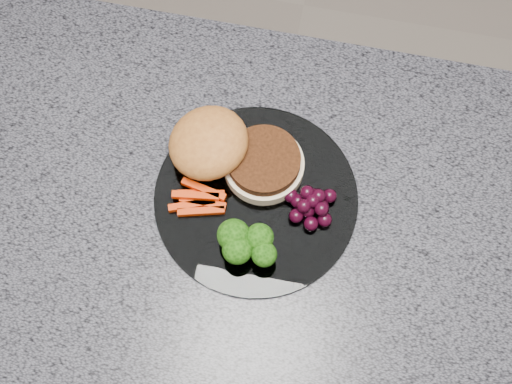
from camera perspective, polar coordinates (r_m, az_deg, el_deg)
room at (r=0.50m, az=-6.64°, el=13.86°), size 4.02×4.02×2.70m
island_cabinet at (r=1.35m, az=-2.38°, el=-9.00°), size 1.20×0.60×0.86m
countertop at (r=0.92m, az=-3.47°, el=-3.13°), size 1.20×0.60×0.04m
plate at (r=0.91m, az=-0.00°, el=-0.52°), size 0.26×0.26×0.01m
burger at (r=0.90m, az=-2.24°, el=3.24°), size 0.18×0.11×0.06m
carrot_sticks at (r=0.90m, az=-4.55°, el=-0.62°), size 0.07×0.05×0.02m
broccoli at (r=0.86m, az=-0.86°, el=-4.08°), size 0.08×0.06×0.05m
grape_bunch at (r=0.89m, az=4.44°, el=-1.04°), size 0.07×0.06×0.03m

